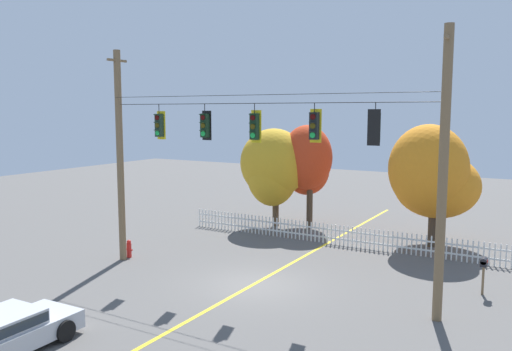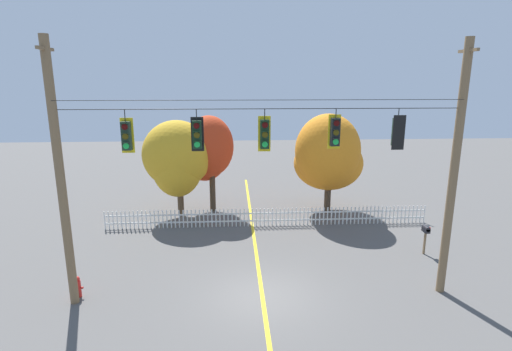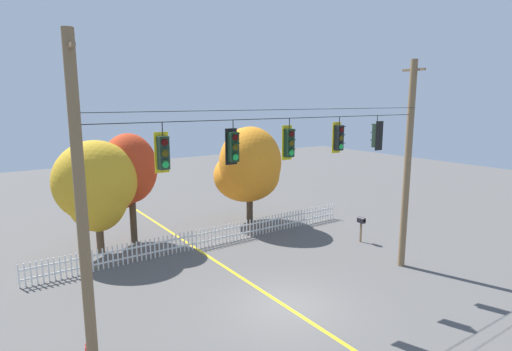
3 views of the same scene
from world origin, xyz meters
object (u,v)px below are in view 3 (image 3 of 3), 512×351
object	(u,v)px
autumn_oak_far_east	(248,167)
roadside_mailbox	(361,222)
traffic_signal_southbound_primary	(289,143)
autumn_maple_near_fence	(96,186)
autumn_maple_mid	(125,174)
traffic_signal_northbound_secondary	(339,138)
traffic_signal_eastbound_side	(233,147)
traffic_signal_westbound_side	(377,135)
traffic_signal_northbound_primary	(163,153)

from	to	relation	value
autumn_oak_far_east	roadside_mailbox	bearing A→B (deg)	-62.53
autumn_oak_far_east	traffic_signal_southbound_primary	bearing A→B (deg)	-115.61
autumn_maple_near_fence	autumn_maple_mid	world-z (taller)	autumn_maple_mid
traffic_signal_northbound_secondary	autumn_maple_near_fence	size ratio (longest dim) A/B	0.24
traffic_signal_eastbound_side	autumn_maple_mid	xyz separation A→B (m)	(-0.36, 10.37, -2.36)
autumn_oak_far_east	roadside_mailbox	distance (m)	7.43
traffic_signal_southbound_primary	roadside_mailbox	size ratio (longest dim) A/B	1.05
traffic_signal_westbound_side	autumn_maple_mid	size ratio (longest dim) A/B	0.24
traffic_signal_northbound_secondary	roadside_mailbox	world-z (taller)	traffic_signal_northbound_secondary
autumn_maple_mid	roadside_mailbox	xyz separation A→B (m)	(10.43, -7.08, -2.65)
traffic_signal_southbound_primary	autumn_maple_near_fence	world-z (taller)	traffic_signal_southbound_primary
traffic_signal_eastbound_side	autumn_maple_mid	world-z (taller)	traffic_signal_eastbound_side
traffic_signal_northbound_primary	autumn_maple_near_fence	size ratio (longest dim) A/B	0.26
traffic_signal_eastbound_side	roadside_mailbox	size ratio (longest dim) A/B	1.03
traffic_signal_eastbound_side	autumn_maple_near_fence	bearing A→B (deg)	102.24
traffic_signal_northbound_secondary	traffic_signal_northbound_primary	bearing A→B (deg)	-180.00
traffic_signal_southbound_primary	autumn_maple_mid	distance (m)	10.96
traffic_signal_westbound_side	autumn_maple_near_fence	xyz separation A→B (m)	(-8.96, 9.49, -2.67)
traffic_signal_eastbound_side	traffic_signal_northbound_secondary	size ratio (longest dim) A/B	1.03
traffic_signal_southbound_primary	autumn_maple_mid	size ratio (longest dim) A/B	0.25
traffic_signal_southbound_primary	autumn_maple_mid	world-z (taller)	traffic_signal_southbound_primary
traffic_signal_eastbound_side	traffic_signal_southbound_primary	size ratio (longest dim) A/B	0.98
traffic_signal_eastbound_side	autumn_maple_near_fence	distance (m)	10.05
traffic_signal_eastbound_side	traffic_signal_northbound_secondary	world-z (taller)	same
traffic_signal_northbound_secondary	traffic_signal_westbound_side	world-z (taller)	same
traffic_signal_northbound_primary	autumn_oak_far_east	xyz separation A→B (m)	(9.19, 9.50, -2.49)
traffic_signal_northbound_secondary	autumn_maple_mid	bearing A→B (deg)	116.09
traffic_signal_northbound_secondary	autumn_maple_near_fence	bearing A→B (deg)	125.58
traffic_signal_eastbound_side	traffic_signal_westbound_side	world-z (taller)	same
traffic_signal_northbound_primary	autumn_maple_near_fence	distance (m)	9.83
traffic_signal_southbound_primary	autumn_maple_near_fence	xyz separation A→B (m)	(-4.34, 9.47, -2.63)
autumn_maple_mid	traffic_signal_eastbound_side	bearing A→B (deg)	-88.03
traffic_signal_southbound_primary	autumn_maple_near_fence	bearing A→B (deg)	114.62
traffic_signal_westbound_side	autumn_maple_mid	bearing A→B (deg)	124.96
autumn_maple_near_fence	traffic_signal_eastbound_side	bearing A→B (deg)	-77.76
traffic_signal_eastbound_side	traffic_signal_southbound_primary	xyz separation A→B (m)	(2.29, 0.00, -0.00)
autumn_oak_far_east	autumn_maple_near_fence	bearing A→B (deg)	-179.81
traffic_signal_eastbound_side	traffic_signal_westbound_side	xyz separation A→B (m)	(6.91, -0.02, 0.03)
traffic_signal_eastbound_side	traffic_signal_southbound_primary	bearing A→B (deg)	0.01
traffic_signal_westbound_side	autumn_maple_near_fence	bearing A→B (deg)	133.36
traffic_signal_northbound_secondary	traffic_signal_westbound_side	distance (m)	2.19
traffic_signal_northbound_primary	roadside_mailbox	distance (m)	13.78
autumn_maple_near_fence	roadside_mailbox	size ratio (longest dim) A/B	4.10
autumn_maple_mid	roadside_mailbox	world-z (taller)	autumn_maple_mid
traffic_signal_northbound_secondary	roadside_mailbox	size ratio (longest dim) A/B	1.00
autumn_maple_near_fence	autumn_oak_far_east	xyz separation A→B (m)	(8.90, 0.03, 0.12)
autumn_maple_near_fence	autumn_maple_mid	bearing A→B (deg)	27.81
autumn_maple_near_fence	roadside_mailbox	distance (m)	13.82
traffic_signal_westbound_side	roadside_mailbox	distance (m)	6.81
traffic_signal_westbound_side	autumn_oak_far_east	size ratio (longest dim) A/B	0.23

